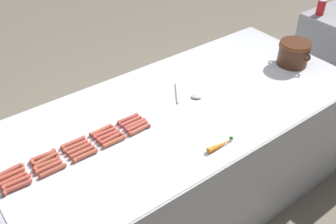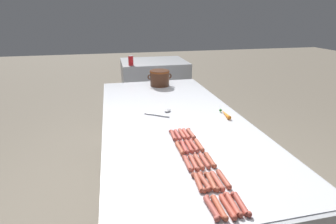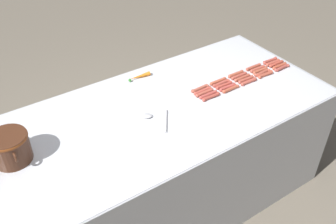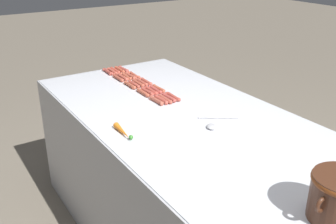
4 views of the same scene
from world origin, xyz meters
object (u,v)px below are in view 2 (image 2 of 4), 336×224
(hot_dog_9, at_px, (178,135))
(carrot, at_px, (225,114))
(hot_dog_23, at_px, (199,145))
(bean_pot, at_px, (160,77))
(hot_dog_6, at_px, (204,181))
(hot_dog_12, at_px, (199,162))
(hot_dog_22, at_px, (210,160))
(hot_dog_17, at_px, (204,161))
(hot_dog_20, at_px, (241,204))
(hot_dog_5, at_px, (219,207))
(hot_dog_21, at_px, (224,179))
(back_cabinet, at_px, (154,94))
(hot_dog_4, at_px, (173,135))
(hot_dog_7, at_px, (194,163))
(hot_dog_1, at_px, (198,182))
(hot_dog_8, at_px, (184,147))
(soda_can, at_px, (131,61))
(hot_dog_3, at_px, (180,148))
(hot_dog_18, at_px, (194,146))
(hot_dog_24, at_px, (191,133))
(hot_dog_0, at_px, (212,208))
(hot_dog_10, at_px, (227,207))
(hot_dog_2, at_px, (188,163))
(hot_dog_14, at_px, (182,134))
(serving_spoon, at_px, (164,112))
(hot_dog_19, at_px, (186,134))
(hot_dog_13, at_px, (189,146))
(hot_dog_15, at_px, (233,204))
(hot_dog_16, at_px, (217,181))
(hot_dog_11, at_px, (211,181))

(hot_dog_9, distance_m, carrot, 0.54)
(hot_dog_23, xyz_separation_m, bean_pot, (0.03, 1.46, 0.08))
(hot_dog_6, xyz_separation_m, hot_dog_12, (0.03, 0.17, 0.00))
(hot_dog_6, bearing_deg, hot_dog_22, 61.19)
(hot_dog_17, relative_size, hot_dog_20, 1.00)
(hot_dog_5, height_order, hot_dog_21, same)
(back_cabinet, height_order, hot_dog_23, back_cabinet)
(hot_dog_4, relative_size, hot_dog_7, 1.00)
(hot_dog_1, xyz_separation_m, carrot, (0.50, 0.81, 0.00))
(hot_dog_6, distance_m, hot_dog_8, 0.35)
(hot_dog_6, distance_m, soda_can, 2.48)
(hot_dog_8, bearing_deg, hot_dog_17, -68.87)
(hot_dog_3, xyz_separation_m, hot_dog_7, (0.03, -0.18, 0.00))
(back_cabinet, bearing_deg, carrot, -82.67)
(hot_dog_18, relative_size, carrot, 0.84)
(hot_dog_1, relative_size, hot_dog_24, 1.00)
(hot_dog_6, bearing_deg, hot_dog_18, 80.07)
(hot_dog_0, bearing_deg, bean_pot, 85.41)
(back_cabinet, xyz_separation_m, hot_dog_10, (-0.18, -2.93, 0.40))
(hot_dog_2, height_order, hot_dog_10, same)
(hot_dog_14, xyz_separation_m, hot_dog_22, (0.06, -0.35, 0.00))
(hot_dog_9, bearing_deg, hot_dog_1, -93.55)
(hot_dog_0, height_order, serving_spoon, hot_dog_0)
(hot_dog_22, bearing_deg, hot_dog_17, -176.69)
(hot_dog_7, bearing_deg, hot_dog_20, -74.67)
(hot_dog_3, xyz_separation_m, hot_dog_19, (0.09, 0.18, 0.00))
(hot_dog_17, height_order, hot_dog_24, same)
(hot_dog_6, relative_size, hot_dog_19, 1.00)
(hot_dog_4, bearing_deg, hot_dog_7, -85.25)
(hot_dog_1, xyz_separation_m, hot_dog_20, (0.13, -0.18, 0.00))
(hot_dog_2, height_order, bean_pot, bean_pot)
(hot_dog_3, xyz_separation_m, hot_dog_13, (0.06, 0.01, 0.00))
(carrot, bearing_deg, hot_dog_14, -147.43)
(hot_dog_9, xyz_separation_m, hot_dog_15, (0.06, -0.70, 0.00))
(hot_dog_4, distance_m, hot_dog_14, 0.06)
(hot_dog_21, bearing_deg, hot_dog_14, 96.84)
(hot_dog_5, relative_size, hot_dog_15, 1.00)
(hot_dog_21, bearing_deg, back_cabinet, 87.53)
(hot_dog_16, relative_size, hot_dog_17, 1.00)
(hot_dog_1, xyz_separation_m, hot_dog_2, (-0.00, 0.17, 0.00))
(hot_dog_18, relative_size, bean_pot, 0.55)
(hot_dog_2, distance_m, hot_dog_19, 0.36)
(back_cabinet, bearing_deg, soda_can, -141.48)
(hot_dog_8, bearing_deg, hot_dog_11, -84.54)
(hot_dog_0, distance_m, hot_dog_21, 0.22)
(hot_dog_6, distance_m, hot_dog_14, 0.53)
(hot_dog_0, bearing_deg, back_cabinet, 85.14)
(hot_dog_14, bearing_deg, hot_dog_17, -85.08)
(hot_dog_2, distance_m, hot_dog_24, 0.37)
(hot_dog_13, bearing_deg, hot_dog_7, -99.51)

